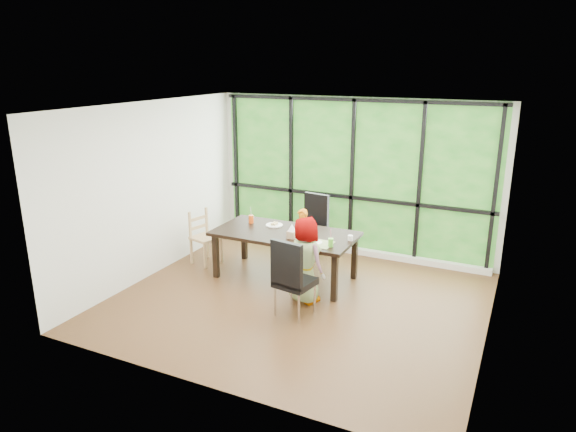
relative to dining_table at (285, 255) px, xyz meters
The scene contains 23 objects.
ground 0.92m from the dining_table, 50.85° to the right, with size 5.00×5.00×0.00m, color black.
back_wall 1.95m from the dining_table, 71.63° to the left, with size 5.00×5.00×0.00m, color silver.
foliage_backdrop 1.93m from the dining_table, 71.41° to the left, with size 4.80×0.02×2.65m, color #1A5318.
window_mullions 1.90m from the dining_table, 70.96° to the left, with size 4.80×0.06×2.65m, color black, non-canonical shape.
window_sill 1.62m from the dining_table, 70.49° to the left, with size 4.80×0.12×0.10m, color silver.
dining_table is the anchor object (origin of this frame).
chair_window_leather 1.04m from the dining_table, 90.55° to the left, with size 0.46×0.46×1.08m, color black.
chair_interior_leather 1.23m from the dining_table, 57.93° to the right, with size 0.46×0.46×1.08m, color black.
chair_end_beech 1.46m from the dining_table, behind, with size 0.42×0.40×0.90m, color tan.
child_toddler 0.65m from the dining_table, 90.00° to the left, with size 0.35×0.23×0.95m, color orange.
child_older 0.91m from the dining_table, 43.33° to the right, with size 0.60×0.39×1.23m, color slate.
placemat 0.77m from the dining_table, 22.96° to the right, with size 0.48×0.35×0.01m, color tan.
plate_far 0.54m from the dining_table, 142.51° to the left, with size 0.27×0.27×0.02m, color white.
plate_near 0.75m from the dining_table, 22.96° to the right, with size 0.23×0.23×0.01m, color white.
orange_cup 0.85m from the dining_table, 164.33° to the left, with size 0.08×0.08×0.13m, color #E64E12.
green_cup 1.01m from the dining_table, 18.81° to the right, with size 0.08×0.08×0.12m, color #61C636.
white_mug 1.11m from the dining_table, ahead, with size 0.08×0.08×0.08m, color white.
tissue_box 0.51m from the dining_table, 42.46° to the right, with size 0.13×0.13×0.11m, color tan.
crepe_rolls_far 0.56m from the dining_table, 142.51° to the left, with size 0.10×0.12×0.04m, color tan, non-canonical shape.
crepe_rolls_near 0.76m from the dining_table, 22.96° to the right, with size 0.05×0.12×0.04m, color tan, non-canonical shape.
straw_white 0.91m from the dining_table, 164.33° to the left, with size 0.01×0.01×0.20m, color white.
straw_pink 1.05m from the dining_table, 18.81° to the right, with size 0.01×0.01×0.20m, color pink.
tissue 0.61m from the dining_table, 42.46° to the right, with size 0.12×0.12×0.11m, color white.
Camera 1 is at (2.73, -6.08, 3.26)m, focal length 32.22 mm.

